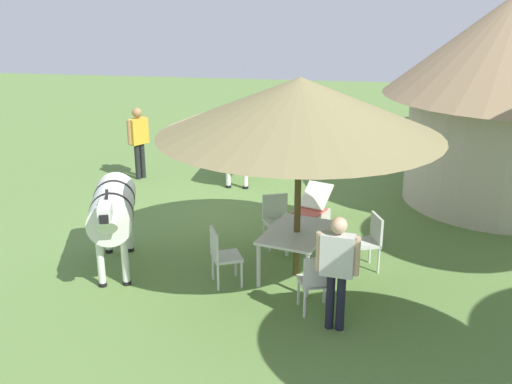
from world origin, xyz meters
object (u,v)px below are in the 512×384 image
at_px(patio_chair_east_end, 317,279).
at_px(shade_umbrella, 300,107).
at_px(patio_chair_near_lawn, 370,238).
at_px(striped_lounge_chair, 312,208).
at_px(patio_chair_west_end, 276,217).
at_px(thatched_hut, 512,86).
at_px(zebra_nearest_camera, 242,139).
at_px(guest_beside_umbrella, 337,263).
at_px(zebra_by_umbrella, 112,210).
at_px(patio_dining_table, 297,236).
at_px(patio_chair_near_hut, 221,253).
at_px(standing_watcher, 138,136).

bearing_deg(patio_chair_east_end, shade_umbrella, 90.00).
bearing_deg(patio_chair_near_lawn, striped_lounge_chair, 8.45).
xyz_separation_m(patio_chair_east_end, patio_chair_west_end, (-2.24, -0.83, 0.00)).
distance_m(thatched_hut, striped_lounge_chair, 4.67).
distance_m(shade_umbrella, patio_chair_east_end, 2.46).
height_order(striped_lounge_chair, zebra_nearest_camera, zebra_nearest_camera).
distance_m(shade_umbrella, guest_beside_umbrella, 2.37).
xyz_separation_m(thatched_hut, shade_umbrella, (4.07, -3.85, 0.27)).
bearing_deg(zebra_nearest_camera, thatched_hut, -5.78).
height_order(thatched_hut, patio_chair_near_lawn, thatched_hut).
relative_size(patio_chair_near_lawn, zebra_by_umbrella, 0.40).
bearing_deg(thatched_hut, patio_chair_near_lawn, -36.68).
bearing_deg(zebra_nearest_camera, zebra_by_umbrella, -102.59).
xyz_separation_m(patio_dining_table, patio_chair_near_hut, (0.50, -1.09, -0.13)).
height_order(guest_beside_umbrella, standing_watcher, standing_watcher).
xyz_separation_m(guest_beside_umbrella, striped_lounge_chair, (-3.83, -0.56, -0.70)).
height_order(thatched_hut, patio_chair_east_end, thatched_hut).
bearing_deg(patio_chair_near_hut, patio_chair_east_end, 42.09).
distance_m(shade_umbrella, zebra_nearest_camera, 5.28).
bearing_deg(striped_lounge_chair, patio_chair_near_lawn, 140.75).
relative_size(shade_umbrella, guest_beside_umbrella, 2.63).
relative_size(patio_dining_table, zebra_by_umbrella, 0.67).
distance_m(patio_chair_west_end, striped_lounge_chair, 1.37).
bearing_deg(zebra_by_umbrella, patio_chair_near_lawn, 172.07).
bearing_deg(zebra_nearest_camera, patio_chair_west_end, -70.33).
bearing_deg(striped_lounge_chair, guest_beside_umbrella, 120.88).
bearing_deg(striped_lounge_chair, zebra_by_umbrella, 63.72).
bearing_deg(patio_chair_near_lawn, zebra_by_umbrella, 79.46).
bearing_deg(zebra_by_umbrella, shade_umbrella, 167.69).
bearing_deg(zebra_by_umbrella, patio_chair_west_end, -167.86).
bearing_deg(zebra_nearest_camera, patio_chair_near_lawn, -56.07).
bearing_deg(striped_lounge_chair, patio_chair_east_end, 117.39).
bearing_deg(patio_chair_west_end, zebra_nearest_camera, -93.27).
bearing_deg(shade_umbrella, zebra_nearest_camera, -160.36).
relative_size(patio_dining_table, striped_lounge_chair, 1.61).
xyz_separation_m(patio_dining_table, patio_chair_west_end, (-1.11, -0.45, -0.13)).
distance_m(patio_chair_near_hut, striped_lounge_chair, 3.08).
xyz_separation_m(patio_chair_west_end, zebra_nearest_camera, (-3.60, -1.23, 0.43)).
height_order(standing_watcher, zebra_by_umbrella, standing_watcher).
xyz_separation_m(patio_chair_east_end, standing_watcher, (-5.52, -4.42, 0.48)).
bearing_deg(standing_watcher, patio_chair_near_hut, 62.50).
bearing_deg(guest_beside_umbrella, patio_chair_east_end, -44.23).
bearing_deg(patio_chair_west_end, patio_dining_table, 90.00).
xyz_separation_m(thatched_hut, striped_lounge_chair, (1.73, -3.76, -2.15)).
distance_m(patio_dining_table, patio_chair_east_end, 1.20).
bearing_deg(patio_chair_near_hut, patio_chair_near_lawn, 87.61).
distance_m(patio_chair_west_end, zebra_nearest_camera, 3.83).
height_order(patio_chair_near_hut, guest_beside_umbrella, guest_beside_umbrella).
bearing_deg(zebra_nearest_camera, standing_watcher, -171.59).
distance_m(patio_chair_near_lawn, guest_beside_umbrella, 2.01).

